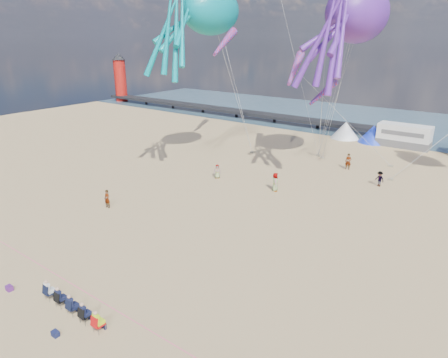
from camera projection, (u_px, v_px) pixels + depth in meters
ground at (153, 258)px, 26.70m from camera, size 120.00×120.00×0.00m
water at (388, 123)px, 68.19m from camera, size 120.00×120.00×0.00m
pier at (219, 109)px, 75.31m from camera, size 60.00×3.00×0.50m
lighthouse at (120, 81)px, 89.87m from camera, size 2.60×2.60×9.00m
motorhome_0 at (404, 136)px, 53.00m from camera, size 6.60×2.50×3.00m
tent_white at (345, 130)px, 57.60m from camera, size 4.00×4.00×2.40m
tent_blue at (373, 134)px, 55.35m from camera, size 4.00×4.00×2.40m
spectator_row at (73, 304)px, 21.11m from camera, size 6.10×0.90×1.30m
cooler_purple at (9, 288)px, 23.25m from camera, size 0.40×0.30×0.32m
cooler_navy at (55, 334)px, 19.71m from camera, size 0.38×0.28×0.30m
rope_line at (89, 294)px, 22.92m from camera, size 34.00×0.03×0.03m
standing_person at (107, 199)px, 34.32m from camera, size 0.62×0.44×1.60m
beachgoer_0 at (217, 171)px, 41.48m from camera, size 0.64×0.62×1.49m
beachgoer_2 at (380, 179)px, 39.22m from camera, size 0.91×0.82×1.54m
beachgoer_5 at (348, 162)px, 44.14m from camera, size 1.74×0.83×1.81m
beachgoer_6 at (275, 182)px, 37.99m from camera, size 0.72×0.79×1.80m
sandbag_a at (252, 152)px, 50.59m from camera, size 0.50×0.35×0.22m
sandbag_b at (322, 158)px, 48.21m from camera, size 0.50×0.35×0.22m
sandbag_c at (390, 179)px, 41.00m from camera, size 0.50×0.35×0.22m
sandbag_d at (391, 166)px, 45.21m from camera, size 0.50×0.35×0.22m
sandbag_e at (318, 156)px, 49.17m from camera, size 0.50×0.35×0.22m
kite_octopus_teal at (211, 10)px, 39.52m from camera, size 4.43×9.91×11.22m
kite_octopus_purple at (358, 13)px, 37.95m from camera, size 7.65×11.57×12.20m
windsock_left at (224, 42)px, 51.33m from camera, size 3.45×7.92×7.96m
windsock_mid at (295, 69)px, 45.06m from camera, size 2.84×6.71×6.70m
windsock_right at (323, 93)px, 45.33m from camera, size 2.17×4.66×4.60m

